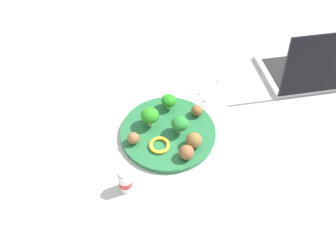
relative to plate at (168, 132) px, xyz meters
name	(u,v)px	position (x,y,z in m)	size (l,w,h in m)	color
ground_plane	(168,134)	(0.00, 0.00, -0.01)	(4.00, 4.00, 0.00)	#B2B2AD
plate	(168,132)	(0.00, 0.00, 0.00)	(0.28, 0.28, 0.02)	#236638
broccoli_floret_center	(150,116)	(-0.02, 0.05, 0.05)	(0.05, 0.05, 0.06)	#ADBE78
broccoli_floret_mid_left	(169,101)	(0.07, 0.06, 0.04)	(0.05, 0.05, 0.05)	#9AC774
broccoli_floret_back_right	(180,124)	(0.02, -0.03, 0.04)	(0.05, 0.05, 0.06)	#97C57E
meatball_mid_right	(186,152)	(-0.04, -0.10, 0.03)	(0.04, 0.04, 0.04)	brown
meatball_mid_left	(197,111)	(0.11, -0.02, 0.03)	(0.03, 0.03, 0.03)	brown
meatball_near_rim	(133,138)	(-0.10, 0.04, 0.03)	(0.03, 0.03, 0.03)	brown
meatball_center	(194,140)	(0.01, -0.09, 0.03)	(0.05, 0.05, 0.05)	brown
pepper_ring_back_left	(159,145)	(-0.06, -0.02, 0.01)	(0.06, 0.06, 0.01)	yellow
napkin	(214,88)	(0.25, 0.02, -0.01)	(0.17, 0.12, 0.01)	white
fork	(212,83)	(0.26, 0.03, 0.00)	(0.12, 0.02, 0.01)	silver
knife	(220,89)	(0.26, 0.00, 0.00)	(0.15, 0.02, 0.01)	white
yogurt_bottle	(125,181)	(-0.21, -0.04, 0.02)	(0.03, 0.03, 0.07)	white
laptop	(314,68)	(0.52, -0.20, 0.03)	(0.39, 0.37, 0.21)	#B8B8B8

